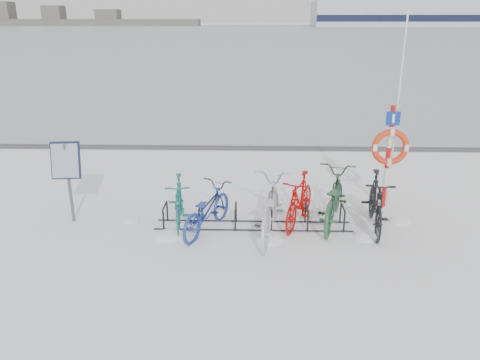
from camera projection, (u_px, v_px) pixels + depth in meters
The scene contains 15 objects.
ground at pixel (253, 226), 9.57m from camera, with size 900.00×900.00×0.00m, color white.
ice_sheet at pixel (254, 31), 155.93m from camera, with size 400.00×298.00×0.02m, color #AAB7C0.
quay_edge at pixel (254, 148), 15.13m from camera, with size 400.00×0.25×0.10m, color #3F3F42.
bike_rack at pixel (253, 218), 9.51m from camera, with size 4.00×0.48×0.46m.
info_board at pixel (66, 165), 9.40m from camera, with size 0.59×0.28×1.72m.
lifebuoy_station at pixel (390, 147), 10.08m from camera, with size 0.80×0.23×4.17m.
cruise_ferry at pixel (457, 0), 223.01m from camera, with size 137.85×26.00×45.30m.
shoreline at pixel (33, 20), 257.53m from camera, with size 180.00×12.00×9.50m.
bike_0 at pixel (179, 200), 9.57m from camera, with size 0.48×1.69×1.02m, color #156861.
bike_1 at pixel (207, 208), 9.26m from camera, with size 0.64×1.83×0.96m, color navy.
bike_2 at pixel (269, 207), 9.06m from camera, with size 0.77×2.20×1.15m, color #BABCC3.
bike_3 at pixel (300, 199), 9.58m from camera, with size 0.50×1.78×1.07m, color #BE0804.
bike_4 at pixel (333, 196), 9.60m from camera, with size 0.75×2.17×1.14m, color #285335.
bike_5 at pixel (376, 201), 9.33m from camera, with size 0.55×1.94×1.17m, color black.
snow_drifts at pixel (267, 229), 9.45m from camera, with size 6.03×1.93×0.22m.
Camera 1 is at (-0.02, -8.73, 4.04)m, focal length 35.00 mm.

